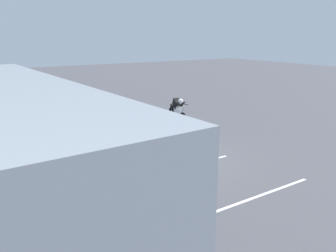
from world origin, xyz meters
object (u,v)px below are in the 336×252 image
tour_bus (14,154)px  spectator_right (109,136)px  spectator_left (135,154)px  spectator_centre (116,145)px  parked_motorcycle_silver (82,158)px  spectator_far_left (151,171)px  stunt_motorcycle (177,109)px  traffic_cone (190,132)px

tour_bus → spectator_right: size_ratio=5.90×
spectator_left → spectator_centre: spectator_left is taller
spectator_right → parked_motorcycle_silver: spectator_right is taller
spectator_centre → spectator_far_left: bearing=177.7°
spectator_centre → parked_motorcycle_silver: spectator_centre is taller
spectator_centre → spectator_right: (0.88, -0.15, 0.03)m
spectator_right → spectator_left: bearing=176.5°
spectator_far_left → spectator_centre: size_ratio=0.99×
spectator_far_left → stunt_motorcycle: (7.14, -5.62, -0.41)m
tour_bus → spectator_right: 3.71m
spectator_left → parked_motorcycle_silver: spectator_left is taller
parked_motorcycle_silver → spectator_right: bearing=-95.6°
spectator_far_left → spectator_left: bearing=-6.1°
spectator_far_left → spectator_right: (3.16, -0.24, 0.04)m
spectator_centre → traffic_cone: (2.00, -4.26, -0.73)m
spectator_right → parked_motorcycle_silver: 1.08m
parked_motorcycle_silver → traffic_cone: (1.03, -5.01, -0.18)m
tour_bus → stunt_motorcycle: 10.40m
tour_bus → spectator_right: tour_bus is taller
spectator_right → spectator_centre: bearing=170.3°
spectator_far_left → spectator_right: 3.17m
tour_bus → spectator_centre: (1.09, -2.94, -0.61)m
stunt_motorcycle → tour_bus: bearing=125.1°
spectator_right → stunt_motorcycle: spectator_right is taller
stunt_motorcycle → traffic_cone: (-2.86, 1.27, -0.31)m
spectator_far_left → spectator_left: size_ratio=0.95×
parked_motorcycle_silver → tour_bus: bearing=133.3°
spectator_left → spectator_right: 2.08m
tour_bus → parked_motorcycle_silver: tour_bus is taller
spectator_centre → stunt_motorcycle: 7.37m
tour_bus → parked_motorcycle_silver: 3.22m
spectator_far_left → stunt_motorcycle: bearing=-38.2°
spectator_left → parked_motorcycle_silver: bearing=19.8°
parked_motorcycle_silver → stunt_motorcycle: size_ratio=1.01×
spectator_left → spectator_right: size_ratio=1.02×
spectator_centre → spectator_left: bearing=-178.8°
spectator_far_left → stunt_motorcycle: spectator_far_left is taller
tour_bus → parked_motorcycle_silver: size_ratio=5.14×
traffic_cone → spectator_left: bearing=127.0°
spectator_far_left → traffic_cone: spectator_far_left is taller
spectator_right → traffic_cone: 4.32m
parked_motorcycle_silver → spectator_left: bearing=-160.2°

